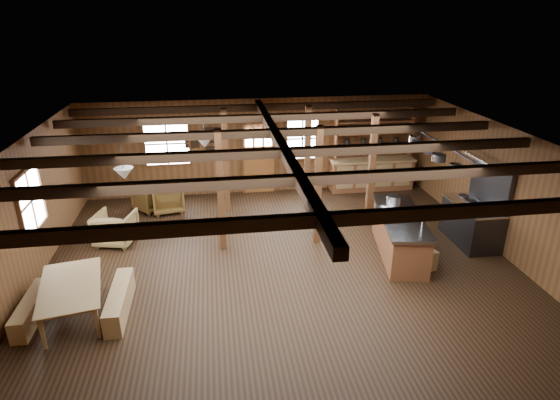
{
  "coord_description": "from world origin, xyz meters",
  "views": [
    {
      "loc": [
        -1.3,
        -8.7,
        5.13
      ],
      "look_at": [
        0.1,
        0.82,
        1.19
      ],
      "focal_mm": 30.0,
      "sensor_mm": 36.0,
      "label": 1
    }
  ],
  "objects_px": {
    "kitchen_island": "(400,234)",
    "dining_table": "(75,300)",
    "armchair_a": "(150,198)",
    "commercial_range": "(475,216)",
    "armchair_b": "(167,198)",
    "armchair_c": "(115,228)"
  },
  "relations": [
    {
      "from": "kitchen_island",
      "to": "commercial_range",
      "type": "bearing_deg",
      "value": 19.49
    },
    {
      "from": "kitchen_island",
      "to": "armchair_b",
      "type": "relative_size",
      "value": 3.12
    },
    {
      "from": "commercial_range",
      "to": "armchair_c",
      "type": "relative_size",
      "value": 2.33
    },
    {
      "from": "commercial_range",
      "to": "armchair_b",
      "type": "distance_m",
      "value": 7.82
    },
    {
      "from": "kitchen_island",
      "to": "armchair_b",
      "type": "height_order",
      "value": "kitchen_island"
    },
    {
      "from": "armchair_b",
      "to": "commercial_range",
      "type": "bearing_deg",
      "value": 147.23
    },
    {
      "from": "dining_table",
      "to": "armchair_c",
      "type": "distance_m",
      "value": 2.82
    },
    {
      "from": "kitchen_island",
      "to": "commercial_range",
      "type": "height_order",
      "value": "commercial_range"
    },
    {
      "from": "armchair_a",
      "to": "armchair_c",
      "type": "bearing_deg",
      "value": 31.5
    },
    {
      "from": "kitchen_island",
      "to": "armchair_b",
      "type": "bearing_deg",
      "value": 158.91
    },
    {
      "from": "kitchen_island",
      "to": "dining_table",
      "type": "xyz_separation_m",
      "value": [
        -6.6,
        -1.35,
        -0.16
      ]
    },
    {
      "from": "armchair_b",
      "to": "armchair_c",
      "type": "xyz_separation_m",
      "value": [
        -1.05,
        -1.75,
        0.01
      ]
    },
    {
      "from": "commercial_range",
      "to": "dining_table",
      "type": "relative_size",
      "value": 1.11
    },
    {
      "from": "kitchen_island",
      "to": "commercial_range",
      "type": "relative_size",
      "value": 1.3
    },
    {
      "from": "armchair_a",
      "to": "armchair_c",
      "type": "distance_m",
      "value": 2.01
    },
    {
      "from": "dining_table",
      "to": "armchair_b",
      "type": "height_order",
      "value": "armchair_b"
    },
    {
      "from": "commercial_range",
      "to": "dining_table",
      "type": "bearing_deg",
      "value": -168.87
    },
    {
      "from": "commercial_range",
      "to": "armchair_a",
      "type": "distance_m",
      "value": 8.34
    },
    {
      "from": "armchair_c",
      "to": "kitchen_island",
      "type": "bearing_deg",
      "value": -178.74
    },
    {
      "from": "armchair_c",
      "to": "armchair_a",
      "type": "bearing_deg",
      "value": -92.21
    },
    {
      "from": "dining_table",
      "to": "armchair_a",
      "type": "bearing_deg",
      "value": -20.77
    },
    {
      "from": "armchair_a",
      "to": "dining_table",
      "type": "bearing_deg",
      "value": 38.34
    }
  ]
}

